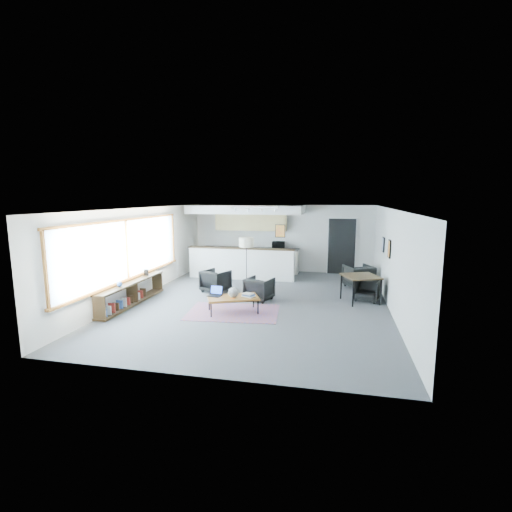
% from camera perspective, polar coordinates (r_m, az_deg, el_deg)
% --- Properties ---
extents(room, '(7.02, 9.02, 2.62)m').
position_cam_1_polar(room, '(10.20, 0.36, -0.00)').
color(room, '#48484B').
rests_on(room, ground).
extents(window, '(0.10, 5.95, 1.66)m').
position_cam_1_polar(window, '(10.62, -19.30, 0.70)').
color(window, '#8CBFFF').
rests_on(window, room).
extents(console, '(0.35, 3.00, 0.80)m').
position_cam_1_polar(console, '(10.63, -18.64, -5.48)').
color(console, '#312111').
rests_on(console, floor).
extents(kitchenette, '(4.20, 1.96, 2.60)m').
position_cam_1_polar(kitchenette, '(14.03, -1.33, 2.84)').
color(kitchenette, white).
rests_on(kitchenette, floor).
extents(doorway, '(1.10, 0.12, 2.15)m').
position_cam_1_polar(doorway, '(14.40, 13.03, 1.55)').
color(doorway, black).
rests_on(doorway, room).
extents(track_light, '(1.60, 0.07, 0.15)m').
position_cam_1_polar(track_light, '(12.35, -0.23, 7.32)').
color(track_light, silver).
rests_on(track_light, room).
extents(wall_art_lower, '(0.03, 0.38, 0.48)m').
position_cam_1_polar(wall_art_lower, '(10.44, 19.81, 1.06)').
color(wall_art_lower, black).
rests_on(wall_art_lower, room).
extents(wall_art_upper, '(0.03, 0.34, 0.44)m').
position_cam_1_polar(wall_art_upper, '(11.73, 18.98, 1.69)').
color(wall_art_upper, black).
rests_on(wall_art_upper, room).
extents(kilim_rug, '(2.42, 1.77, 0.01)m').
position_cam_1_polar(kilim_rug, '(9.56, -3.53, -8.62)').
color(kilim_rug, '#6C4052').
rests_on(kilim_rug, floor).
extents(coffee_table, '(1.43, 1.14, 0.41)m').
position_cam_1_polar(coffee_table, '(9.46, -3.56, -6.45)').
color(coffee_table, brown).
rests_on(coffee_table, floor).
extents(laptop, '(0.37, 0.32, 0.24)m').
position_cam_1_polar(laptop, '(9.59, -6.24, -5.63)').
color(laptop, black).
rests_on(laptop, coffee_table).
extents(ceramic_pot, '(0.26, 0.26, 0.26)m').
position_cam_1_polar(ceramic_pot, '(9.36, -3.49, -5.60)').
color(ceramic_pot, gray).
rests_on(ceramic_pot, coffee_table).
extents(book_stack, '(0.35, 0.32, 0.09)m').
position_cam_1_polar(book_stack, '(9.43, -1.16, -6.02)').
color(book_stack, silver).
rests_on(book_stack, coffee_table).
extents(coaster, '(0.10, 0.10, 0.01)m').
position_cam_1_polar(coaster, '(9.27, -3.64, -6.55)').
color(coaster, '#E5590C').
rests_on(coaster, coffee_table).
extents(armchair_left, '(0.93, 0.91, 0.75)m').
position_cam_1_polar(armchair_left, '(11.54, -6.23, -3.65)').
color(armchair_left, black).
rests_on(armchair_left, floor).
extents(armchair_right, '(0.85, 0.82, 0.71)m').
position_cam_1_polar(armchair_right, '(10.56, 0.51, -4.91)').
color(armchair_right, black).
rests_on(armchair_right, floor).
extents(floor_lamp, '(0.53, 0.53, 1.62)m').
position_cam_1_polar(floor_lamp, '(11.91, -1.49, 1.84)').
color(floor_lamp, black).
rests_on(floor_lamp, floor).
extents(dining_table, '(1.17, 1.17, 0.76)m').
position_cam_1_polar(dining_table, '(10.68, 15.82, -3.27)').
color(dining_table, '#312111').
rests_on(dining_table, floor).
extents(dining_chair_near, '(0.70, 0.68, 0.58)m').
position_cam_1_polar(dining_chair_near, '(10.98, 16.78, -5.12)').
color(dining_chair_near, black).
rests_on(dining_chair_near, floor).
extents(dining_chair_far, '(0.89, 0.87, 0.70)m').
position_cam_1_polar(dining_chair_far, '(12.39, 15.48, -3.16)').
color(dining_chair_far, black).
rests_on(dining_chair_far, floor).
extents(microwave, '(0.52, 0.33, 0.33)m').
position_cam_1_polar(microwave, '(14.28, 3.46, 1.79)').
color(microwave, black).
rests_on(microwave, kitchenette).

